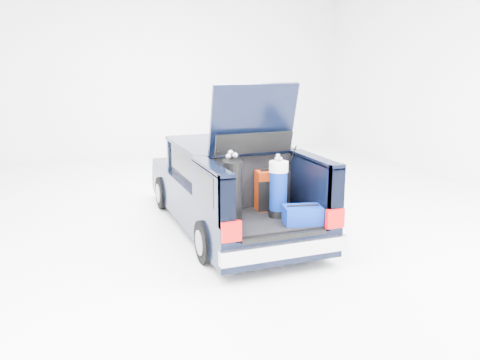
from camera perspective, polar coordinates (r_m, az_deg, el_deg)
name	(u,v)px	position (r m, az deg, el deg)	size (l,w,h in m)	color
ground	(230,227)	(8.71, -1.16, -5.26)	(14.00, 14.00, 0.00)	white
car	(227,187)	(8.62, -1.42, -0.80)	(1.87, 4.65, 2.47)	black
red_suitcase	(269,190)	(7.55, 3.26, -1.18)	(0.40, 0.28, 0.63)	maroon
black_golf_bag	(232,191)	(6.87, -0.89, -1.30)	(0.36, 0.43, 1.01)	black
blue_golf_bag	(278,189)	(7.20, 4.32, -0.97)	(0.34, 0.34, 0.91)	black
blue_duffel	(303,215)	(7.02, 7.03, -3.89)	(0.57, 0.43, 0.27)	navy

